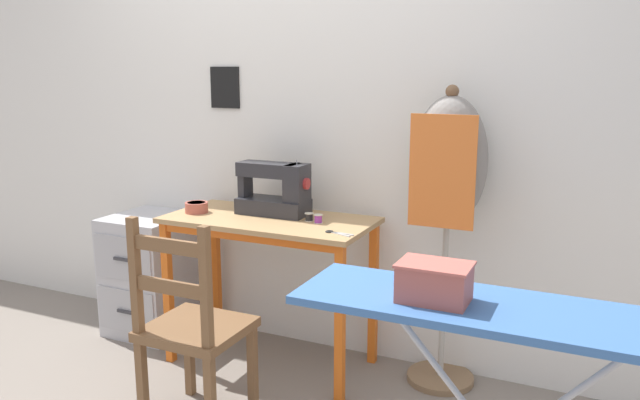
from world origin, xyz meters
TOP-DOWN VIEW (x-y plane):
  - ground_plane at (0.00, 0.00)m, footprint 14.00×14.00m
  - wall_back at (-0.00, 0.57)m, footprint 10.00×0.06m
  - sewing_table at (0.00, 0.24)m, footprint 1.03×0.51m
  - sewing_machine at (0.00, 0.33)m, footprint 0.38×0.17m
  - fabric_bowl at (-0.40, 0.20)m, footprint 0.12×0.12m
  - scissors at (0.42, 0.12)m, footprint 0.14×0.07m
  - thread_spool_near_machine at (0.21, 0.28)m, footprint 0.04×0.04m
  - thread_spool_mid_table at (0.27, 0.26)m, footprint 0.04×0.04m
  - wooden_chair at (-0.01, -0.39)m, footprint 0.40×0.38m
  - filing_cabinet at (-0.82, 0.32)m, footprint 0.42×0.46m
  - dress_form at (0.85, 0.42)m, footprint 0.34×0.32m
  - ironing_board at (1.28, -0.66)m, footprint 1.20×0.35m
  - storage_box at (1.08, -0.69)m, footprint 0.21×0.14m

SIDE VIEW (x-z plane):
  - ground_plane at x=0.00m, z-range 0.00..0.00m
  - filing_cabinet at x=-0.82m, z-range 0.00..0.68m
  - wooden_chair at x=-0.01m, z-range -0.03..0.89m
  - sewing_table at x=0.00m, z-range 0.27..1.04m
  - scissors at x=0.42m, z-range 0.76..0.77m
  - thread_spool_near_machine at x=0.21m, z-range 0.77..0.81m
  - thread_spool_mid_table at x=0.27m, z-range 0.77..0.81m
  - ironing_board at x=1.28m, z-range 0.37..1.21m
  - fabric_bowl at x=-0.40m, z-range 0.77..0.82m
  - sewing_machine at x=0.00m, z-range 0.75..1.03m
  - storage_box at x=1.08m, z-range 0.83..0.95m
  - dress_form at x=0.85m, z-range 0.30..1.72m
  - wall_back at x=0.00m, z-range 0.00..2.55m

